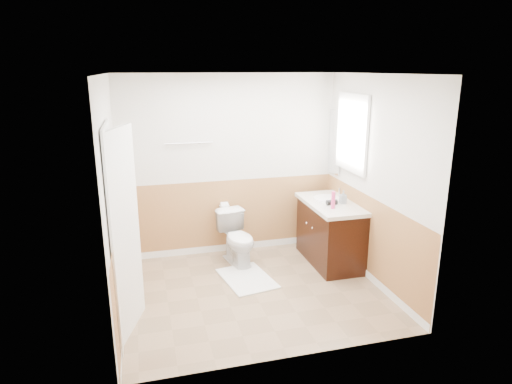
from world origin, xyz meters
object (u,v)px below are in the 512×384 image
object	(u,v)px
lotion_bottle	(333,200)
soap_dispenser	(343,197)
vanity_cabinet	(330,234)
bath_mat	(247,279)
toilet	(238,238)

from	to	relation	value
lotion_bottle	soap_dispenser	size ratio (longest dim) A/B	1.27
vanity_cabinet	lotion_bottle	xyz separation A→B (m)	(-0.10, -0.26, 0.56)
vanity_cabinet	soap_dispenser	world-z (taller)	soap_dispenser
bath_mat	vanity_cabinet	xyz separation A→B (m)	(1.21, 0.23, 0.39)
vanity_cabinet	bath_mat	bearing A→B (deg)	-169.13
lotion_bottle	bath_mat	bearing A→B (deg)	178.65
lotion_bottle	soap_dispenser	bearing A→B (deg)	37.89
toilet	soap_dispenser	world-z (taller)	soap_dispenser
toilet	bath_mat	world-z (taller)	toilet
bath_mat	soap_dispenser	xyz separation A→B (m)	(1.33, 0.15, 0.93)
bath_mat	lotion_bottle	size ratio (longest dim) A/B	3.64
lotion_bottle	vanity_cabinet	bearing A→B (deg)	68.89
vanity_cabinet	soap_dispenser	xyz separation A→B (m)	(0.12, -0.09, 0.54)
bath_mat	vanity_cabinet	distance (m)	1.30
lotion_bottle	soap_dispenser	world-z (taller)	lotion_bottle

